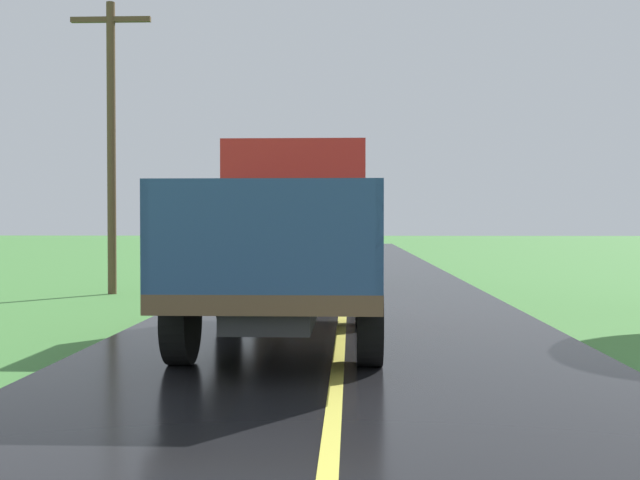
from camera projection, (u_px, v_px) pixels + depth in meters
The scene contains 3 objects.
banana_truck_near at pixel (291, 236), 11.04m from camera, with size 2.38×5.82×2.80m.
banana_truck_far at pixel (316, 230), 20.04m from camera, with size 2.38×5.82×2.80m.
utility_pole_roadside at pixel (111, 137), 18.01m from camera, with size 1.86×0.20×6.76m.
Camera 1 is at (0.15, 1.61, 1.66)m, focal length 43.61 mm.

